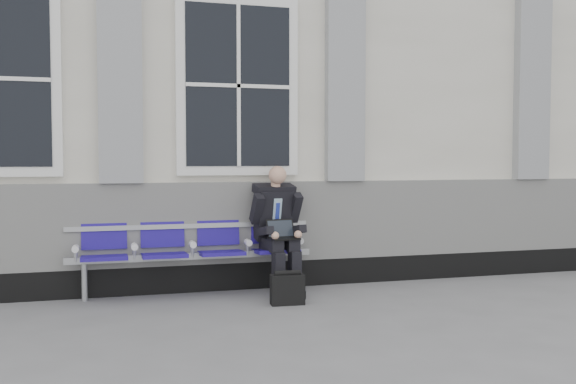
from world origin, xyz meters
name	(u,v)px	position (x,y,z in m)	size (l,w,h in m)	color
ground	(232,324)	(0.00, 0.00, 0.00)	(70.00, 70.00, 0.00)	slate
station_building	(183,103)	(-0.02, 3.47, 2.22)	(14.40, 4.40, 4.49)	silver
bench	(192,243)	(-0.18, 1.32, 0.55)	(2.60, 0.47, 0.91)	#9EA0A3
businessman	(277,224)	(0.73, 1.19, 0.75)	(0.57, 0.76, 1.38)	black
briefcase	(287,289)	(0.67, 0.59, 0.16)	(0.34, 0.16, 0.34)	black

